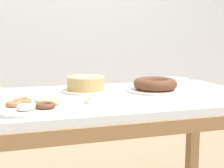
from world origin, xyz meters
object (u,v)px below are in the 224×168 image
(cake_chocolate_round, at_px, (86,85))
(pastry_platter, at_px, (33,106))
(tealight_near_front, at_px, (89,101))
(plate_stack, at_px, (172,82))
(tealight_near_cakes, at_px, (1,89))
(cake_golden_bundt, at_px, (155,85))

(cake_chocolate_round, xyz_separation_m, pastry_platter, (-0.30, -0.35, -0.03))
(cake_chocolate_round, bearing_deg, tealight_near_front, -99.76)
(tealight_near_front, bearing_deg, pastry_platter, -171.00)
(cake_chocolate_round, bearing_deg, plate_stack, 9.76)
(plate_stack, bearing_deg, tealight_near_front, -147.43)
(pastry_platter, xyz_separation_m, tealight_near_front, (0.25, 0.04, -0.00))
(tealight_near_cakes, bearing_deg, cake_chocolate_round, -19.67)
(cake_golden_bundt, distance_m, plate_stack, 0.29)
(pastry_platter, distance_m, plate_stack, 1.00)
(plate_stack, relative_size, tealight_near_cakes, 5.25)
(cake_golden_bundt, distance_m, tealight_near_cakes, 0.87)
(pastry_platter, xyz_separation_m, plate_stack, (0.89, 0.45, 0.01))
(cake_chocolate_round, relative_size, cake_golden_bundt, 0.84)
(cake_chocolate_round, distance_m, tealight_near_front, 0.31)
(pastry_platter, height_order, tealight_near_front, pastry_platter)
(cake_chocolate_round, relative_size, pastry_platter, 0.73)
(cake_chocolate_round, xyz_separation_m, plate_stack, (0.59, 0.10, -0.02))
(cake_chocolate_round, xyz_separation_m, tealight_near_cakes, (-0.46, 0.16, -0.03))
(cake_golden_bundt, distance_m, pastry_platter, 0.72)
(cake_golden_bundt, relative_size, pastry_platter, 0.87)
(cake_chocolate_round, xyz_separation_m, cake_golden_bundt, (0.37, -0.10, -0.01))
(cake_golden_bundt, bearing_deg, tealight_near_cakes, 162.40)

